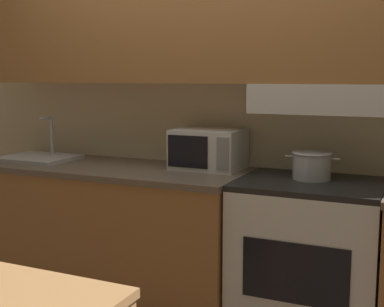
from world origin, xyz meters
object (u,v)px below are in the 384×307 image
object	(u,v)px
microwave	(208,149)
sink_basin	(38,157)
cooking_pot	(312,165)
stove_range	(308,264)

from	to	relation	value
microwave	sink_basin	world-z (taller)	sink_basin
microwave	sink_basin	distance (m)	1.18
cooking_pot	microwave	size ratio (longest dim) A/B	0.72
cooking_pot	sink_basin	bearing A→B (deg)	-177.56
stove_range	microwave	xyz separation A→B (m)	(-0.65, 0.14, 0.58)
cooking_pot	stove_range	bearing A→B (deg)	-80.56
stove_range	cooking_pot	size ratio (longest dim) A/B	3.11
cooking_pot	sink_basin	world-z (taller)	sink_basin
stove_range	microwave	world-z (taller)	microwave
cooking_pot	microwave	xyz separation A→B (m)	(-0.64, 0.07, 0.04)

